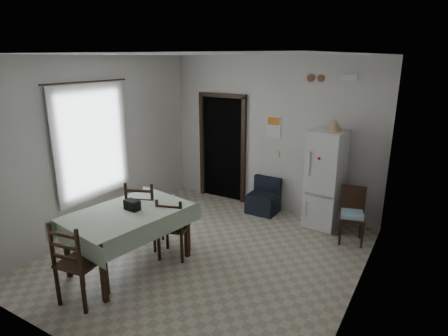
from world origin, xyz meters
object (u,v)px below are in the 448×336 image
object	(u,v)px
navy_seat	(263,196)
corner_chair	(352,216)
dining_chair_far_right	(174,227)
dining_chair_near_head	(80,261)
dining_table	(130,239)
dining_chair_far_left	(145,213)
fridge	(325,180)

from	to	relation	value
navy_seat	corner_chair	xyz separation A→B (m)	(1.71, -0.37, 0.12)
dining_chair_far_right	dining_chair_near_head	xyz separation A→B (m)	(-0.30, -1.41, 0.06)
dining_table	dining_chair_far_right	bearing A→B (deg)	66.68
dining_chair_far_right	navy_seat	bearing A→B (deg)	-120.59
dining_chair_far_right	dining_table	bearing A→B (deg)	38.70
dining_chair_far_left	dining_table	bearing A→B (deg)	89.56
dining_chair_far_right	dining_chair_far_left	bearing A→B (deg)	-22.73
corner_chair	navy_seat	bearing A→B (deg)	152.64
corner_chair	dining_chair_far_left	bearing A→B (deg)	-162.62
dining_chair_far_right	dining_chair_near_head	size ratio (longest dim) A/B	0.88
navy_seat	dining_table	size ratio (longest dim) A/B	0.41
fridge	dining_chair_far_right	bearing A→B (deg)	-120.37
dining_table	dining_chair_far_right	xyz separation A→B (m)	(0.35, 0.55, 0.05)
fridge	dining_chair_far_left	xyz separation A→B (m)	(-2.18, -2.12, -0.30)
corner_chair	dining_chair_far_right	size ratio (longest dim) A/B	0.94
corner_chair	dining_table	xyz separation A→B (m)	(-2.51, -2.34, -0.02)
dining_chair_far_left	dining_chair_far_right	bearing A→B (deg)	154.12
dining_table	fridge	bearing A→B (deg)	63.49
dining_chair_far_left	fridge	bearing A→B (deg)	-157.72
fridge	dining_chair_far_right	world-z (taller)	fridge
corner_chair	dining_chair_far_left	world-z (taller)	dining_chair_far_left
fridge	dining_chair_near_head	world-z (taller)	fridge
dining_chair_far_left	dining_chair_far_right	xyz separation A→B (m)	(0.58, -0.04, -0.07)
dining_table	dining_chair_far_left	xyz separation A→B (m)	(-0.23, 0.59, 0.13)
fridge	dining_chair_far_left	world-z (taller)	fridge
navy_seat	dining_chair_near_head	distance (m)	3.66
dining_chair_far_left	dining_chair_near_head	distance (m)	1.48
dining_chair_near_head	corner_chair	bearing A→B (deg)	-135.43
dining_chair_near_head	dining_chair_far_left	bearing A→B (deg)	-86.87
corner_chair	dining_chair_near_head	xyz separation A→B (m)	(-2.46, -3.21, 0.09)
navy_seat	dining_chair_far_right	world-z (taller)	dining_chair_far_right
dining_chair_near_head	dining_chair_far_right	bearing A→B (deg)	-109.83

